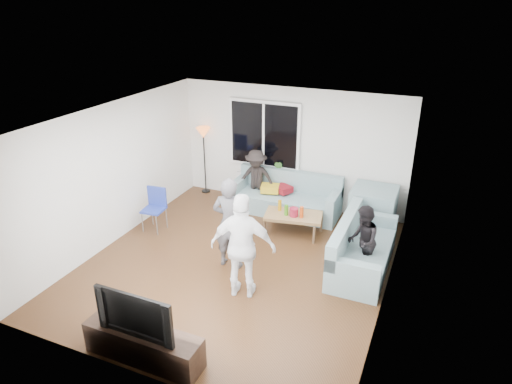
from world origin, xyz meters
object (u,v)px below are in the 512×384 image
at_px(sofa_right_section, 364,245).
at_px(player_left, 230,223).
at_px(television, 139,311).
at_px(floor_lamp, 205,161).
at_px(coffee_table, 293,223).
at_px(player_right, 243,247).
at_px(spectator_back, 256,179).
at_px(tv_console, 144,345).
at_px(sofa_back_section, 285,194).
at_px(side_chair, 154,210).
at_px(spectator_right, 363,241).

relative_size(sofa_right_section, player_left, 1.23).
bearing_deg(television, player_left, 88.97).
bearing_deg(television, floor_lamp, 110.67).
bearing_deg(player_left, coffee_table, -117.42).
distance_m(player_right, television, 1.86).
xyz_separation_m(floor_lamp, player_left, (1.96, -2.65, 0.03)).
xyz_separation_m(player_left, spectator_back, (-0.53, 2.37, -0.16)).
bearing_deg(player_left, spectator_back, -82.97).
height_order(sofa_right_section, tv_console, sofa_right_section).
height_order(coffee_table, television, television).
height_order(sofa_back_section, tv_console, sofa_back_section).
height_order(sofa_right_section, side_chair, side_chair).
bearing_deg(television, tv_console, 0.00).
distance_m(coffee_table, spectator_back, 1.49).
relative_size(side_chair, spectator_right, 0.70).
bearing_deg(spectator_right, floor_lamp, -128.97).
height_order(sofa_right_section, player_left, player_left).
xyz_separation_m(coffee_table, spectator_back, (-1.15, 0.83, 0.45)).
xyz_separation_m(spectator_back, television, (0.49, -4.80, 0.10)).
height_order(sofa_back_section, side_chair, side_chair).
bearing_deg(coffee_table, side_chair, -159.22).
bearing_deg(tv_console, side_chair, 122.61).
height_order(spectator_back, tv_console, spectator_back).
relative_size(player_right, spectator_right, 1.38).
relative_size(player_right, tv_console, 1.06).
bearing_deg(player_right, side_chair, -38.26).
bearing_deg(player_left, floor_lamp, -59.17).
xyz_separation_m(sofa_right_section, television, (-2.15, -3.26, 0.33)).
bearing_deg(player_left, sofa_back_section, -99.51).
bearing_deg(television, sofa_right_section, 56.56).
relative_size(sofa_back_section, floor_lamp, 1.47).
relative_size(sofa_back_section, television, 2.11).
height_order(spectator_right, tv_console, spectator_right).
distance_m(coffee_table, player_right, 2.30).
distance_m(sofa_back_section, coffee_table, 0.95).
bearing_deg(tv_console, player_right, 71.37).
height_order(player_left, television, player_left).
xyz_separation_m(floor_lamp, spectator_right, (4.07, -2.02, -0.16)).
xyz_separation_m(sofa_back_section, side_chair, (-2.12, -1.78, 0.01)).
xyz_separation_m(player_left, player_right, (0.55, -0.67, 0.04)).
xyz_separation_m(side_chair, tv_console, (1.92, -2.99, -0.21)).
xyz_separation_m(floor_lamp, tv_console, (1.92, -5.08, -0.56)).
height_order(player_right, television, player_right).
xyz_separation_m(spectator_right, spectator_back, (-2.65, 1.74, 0.04)).
distance_m(coffee_table, tv_console, 4.02).
bearing_deg(side_chair, player_right, -31.78).
bearing_deg(spectator_back, tv_console, -91.69).
xyz_separation_m(coffee_table, television, (-0.66, -3.97, 0.55)).
distance_m(side_chair, tv_console, 3.56).
height_order(player_right, spectator_back, player_right).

